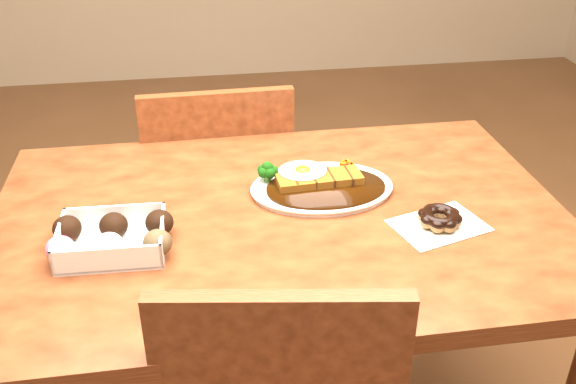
{
  "coord_description": "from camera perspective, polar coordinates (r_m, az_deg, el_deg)",
  "views": [
    {
      "loc": [
        -0.16,
        -1.13,
        1.46
      ],
      "look_at": [
        0.01,
        -0.02,
        0.81
      ],
      "focal_mm": 40.0,
      "sensor_mm": 36.0,
      "label": 1
    }
  ],
  "objects": [
    {
      "name": "donut_box",
      "position": [
        1.26,
        -15.4,
        -3.87
      ],
      "size": [
        0.23,
        0.16,
        0.06
      ],
      "rotation": [
        0.0,
        0.0,
        -0.03
      ],
      "color": "white",
      "rests_on": "table"
    },
    {
      "name": "katsu_curry_plate",
      "position": [
        1.42,
        2.79,
        0.68
      ],
      "size": [
        0.31,
        0.22,
        0.06
      ],
      "rotation": [
        0.0,
        0.0,
        -0.01
      ],
      "color": "white",
      "rests_on": "table"
    },
    {
      "name": "table",
      "position": [
        1.4,
        -0.64,
        -5.38
      ],
      "size": [
        1.2,
        0.8,
        0.75
      ],
      "color": "#4D1F0F",
      "rests_on": "ground"
    },
    {
      "name": "chair_far",
      "position": [
        1.93,
        -6.11,
        -0.77
      ],
      "size": [
        0.43,
        0.43,
        0.87
      ],
      "rotation": [
        0.0,
        0.0,
        3.17
      ],
      "color": "#4D1F0F",
      "rests_on": "ground"
    },
    {
      "name": "pon_de_ring",
      "position": [
        1.33,
        13.34,
        -2.3
      ],
      "size": [
        0.21,
        0.17,
        0.03
      ],
      "rotation": [
        0.0,
        0.0,
        0.29
      ],
      "color": "silver",
      "rests_on": "table"
    }
  ]
}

